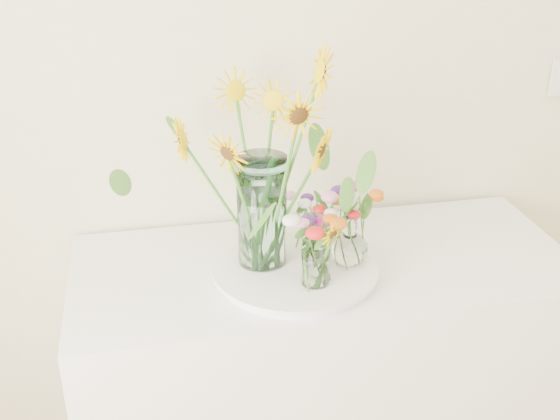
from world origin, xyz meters
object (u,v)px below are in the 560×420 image
object	(u,v)px
counter	(320,388)
small_vase_b	(350,239)
small_vase_a	(316,264)
tray	(295,271)
mason_jar	(262,211)
small_vase_c	(315,231)

from	to	relation	value
counter	small_vase_b	distance (m)	0.55
small_vase_b	small_vase_a	bearing A→B (deg)	-142.50
tray	small_vase_b	distance (m)	0.17
tray	small_vase_a	bearing A→B (deg)	-72.53
small_vase_a	small_vase_b	xyz separation A→B (m)	(0.12, 0.09, 0.01)
counter	small_vase_b	xyz separation A→B (m)	(0.05, -0.06, 0.55)
counter	small_vase_a	size ratio (longest dim) A/B	11.25
mason_jar	small_vase_a	distance (m)	0.20
mason_jar	small_vase_c	xyz separation A→B (m)	(0.16, 0.06, -0.10)
counter	tray	size ratio (longest dim) A/B	3.29
tray	small_vase_c	distance (m)	0.14
mason_jar	small_vase_b	world-z (taller)	mason_jar
mason_jar	small_vase_b	xyz separation A→B (m)	(0.23, -0.05, -0.08)
small_vase_a	small_vase_c	xyz separation A→B (m)	(0.05, 0.20, -0.01)
small_vase_c	tray	bearing A→B (deg)	-128.72
tray	small_vase_b	world-z (taller)	small_vase_b
small_vase_b	small_vase_c	size ratio (longest dim) A/B	1.50
small_vase_b	counter	bearing A→B (deg)	128.45
small_vase_a	tray	bearing A→B (deg)	107.47
small_vase_b	tray	bearing A→B (deg)	177.04
mason_jar	small_vase_a	xyz separation A→B (m)	(0.11, -0.14, -0.09)
counter	small_vase_c	world-z (taller)	small_vase_c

